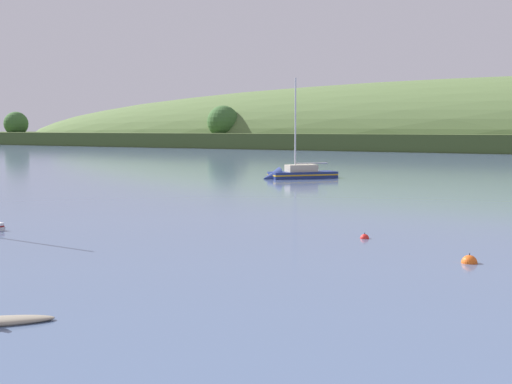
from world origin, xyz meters
name	(u,v)px	position (x,y,z in m)	size (l,w,h in m)	color
sailboat_near_mooring	(295,176)	(-12.70, 74.83, 0.26)	(7.32, 8.73, 12.84)	navy
mooring_buoy_foreground	(365,238)	(13.06, 39.85, 0.00)	(0.48, 0.48, 0.56)	red
mooring_buoy_far_upstream	(469,263)	(19.70, 36.42, 0.00)	(0.70, 0.70, 0.78)	#EA5B19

